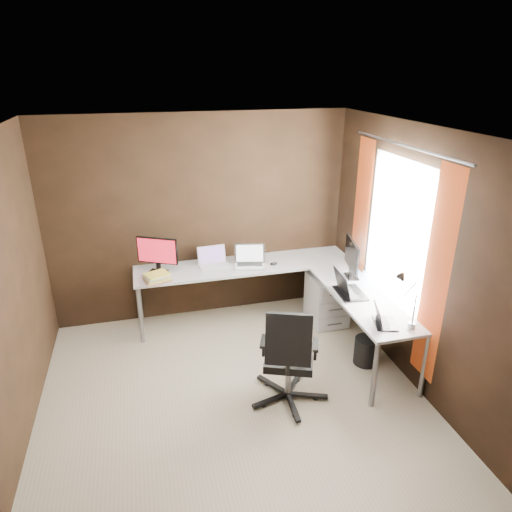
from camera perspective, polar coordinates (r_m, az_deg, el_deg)
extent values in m
cube|color=#B0A889|center=(4.60, -2.83, -17.46)|extent=(3.60, 3.60, 0.00)
cube|color=white|center=(3.55, -3.62, 15.12)|extent=(3.60, 3.60, 0.00)
cube|color=black|center=(5.57, -6.94, 4.58)|extent=(3.60, 0.00, 2.50)
cube|color=black|center=(2.48, 5.91, -21.29)|extent=(3.60, 0.00, 2.50)
cube|color=black|center=(4.02, -29.35, -5.75)|extent=(0.00, 3.60, 2.50)
cube|color=black|center=(4.58, 19.44, -0.65)|extent=(0.00, 3.60, 2.50)
cube|color=white|center=(4.78, 17.38, 3.14)|extent=(0.00, 1.00, 1.30)
cube|color=#D35318|center=(4.28, 21.58, -2.64)|extent=(0.01, 0.35, 2.00)
cube|color=#D35318|center=(5.42, 12.89, 3.64)|extent=(0.01, 0.35, 2.00)
cylinder|color=slate|center=(4.56, 18.20, 12.97)|extent=(0.02, 1.90, 0.02)
cube|color=silver|center=(5.56, -1.39, -1.18)|extent=(2.65, 0.60, 0.03)
cube|color=silver|center=(4.94, 13.39, -5.05)|extent=(0.60, 1.65, 0.03)
cylinder|color=slate|center=(5.37, -14.26, -7.20)|extent=(0.05, 0.05, 0.70)
cylinder|color=slate|center=(5.83, -14.38, -4.72)|extent=(0.05, 0.05, 0.70)
cylinder|color=slate|center=(4.45, 14.60, -14.19)|extent=(0.05, 0.05, 0.70)
cylinder|color=slate|center=(4.69, 20.33, -12.79)|extent=(0.05, 0.05, 0.70)
cylinder|color=slate|center=(6.32, 9.50, -2.08)|extent=(0.05, 0.05, 0.70)
cube|color=silver|center=(5.72, 8.86, -5.37)|extent=(0.42, 0.50, 0.60)
cube|color=black|center=(5.45, -12.12, -1.96)|extent=(0.25, 0.22, 0.01)
cube|color=black|center=(5.45, -12.08, -1.34)|extent=(0.06, 0.05, 0.10)
cube|color=black|center=(5.37, -12.26, 0.67)|extent=(0.45, 0.25, 0.31)
cube|color=red|center=(5.36, -12.32, 0.61)|extent=(0.41, 0.22, 0.28)
cube|color=black|center=(5.33, 11.86, -2.51)|extent=(0.17, 0.23, 0.01)
cube|color=black|center=(5.31, 11.70, -1.99)|extent=(0.04, 0.05, 0.09)
cube|color=black|center=(5.22, 11.88, 0.14)|extent=(0.14, 0.53, 0.33)
cube|color=#1141B3|center=(5.23, 12.04, 0.14)|extent=(0.11, 0.50, 0.30)
cube|color=silver|center=(5.51, -5.30, -1.24)|extent=(0.36, 0.27, 0.02)
cube|color=silver|center=(5.55, -5.57, 0.19)|extent=(0.35, 0.09, 0.21)
cube|color=#6F508F|center=(5.54, -5.55, 0.17)|extent=(0.30, 0.08, 0.18)
cube|color=silver|center=(5.50, -0.78, -1.20)|extent=(0.42, 0.34, 0.02)
cube|color=silver|center=(5.54, -0.80, 0.36)|extent=(0.38, 0.15, 0.23)
cube|color=silver|center=(5.54, -0.80, 0.34)|extent=(0.33, 0.13, 0.20)
cube|color=black|center=(4.95, 11.70, -4.56)|extent=(0.30, 0.40, 0.02)
cube|color=black|center=(4.86, 10.69, -3.35)|extent=(0.10, 0.39, 0.24)
cube|color=#171F37|center=(4.86, 10.76, -3.34)|extent=(0.08, 0.34, 0.21)
cube|color=black|center=(4.48, 15.84, -8.08)|extent=(0.27, 0.32, 0.02)
cube|color=black|center=(4.42, 15.03, -7.06)|extent=(0.13, 0.28, 0.17)
cube|color=#BE4E6F|center=(4.42, 15.11, -7.06)|extent=(0.11, 0.24, 0.15)
cube|color=tan|center=(5.25, -12.23, -2.90)|extent=(0.32, 0.28, 0.03)
cube|color=#E3ED48|center=(5.24, -12.25, -2.64)|extent=(0.30, 0.27, 0.02)
cube|color=beige|center=(5.23, -12.27, -2.42)|extent=(0.33, 0.29, 0.02)
cube|color=#E3ED48|center=(5.22, -12.29, -2.23)|extent=(0.30, 0.27, 0.02)
ellipsoid|color=black|center=(5.25, -10.97, -2.75)|extent=(0.10, 0.08, 0.03)
ellipsoid|color=black|center=(5.53, 2.23, -0.98)|extent=(0.11, 0.09, 0.04)
cylinder|color=slate|center=(4.48, 18.89, -8.21)|extent=(0.07, 0.07, 0.05)
cylinder|color=slate|center=(4.40, 19.17, -6.29)|extent=(0.02, 0.02, 0.29)
cylinder|color=slate|center=(4.31, 18.74, -3.91)|extent=(0.02, 0.16, 0.22)
cone|color=slate|center=(4.30, 17.80, -2.75)|extent=(0.09, 0.11, 0.12)
cylinder|color=slate|center=(4.48, 4.05, -14.79)|extent=(0.06, 0.06, 0.36)
cube|color=black|center=(4.36, 4.13, -12.59)|extent=(0.57, 0.57, 0.08)
cube|color=black|center=(4.00, 4.10, -10.39)|extent=(0.42, 0.25, 0.48)
cylinder|color=black|center=(5.11, 13.61, -11.45)|extent=(0.28, 0.28, 0.30)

